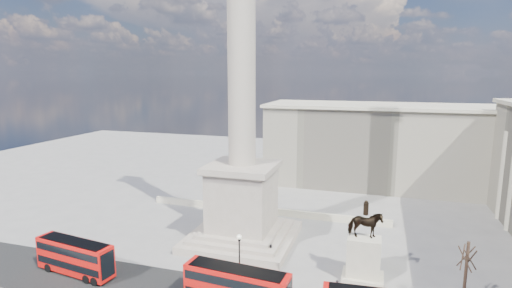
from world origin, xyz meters
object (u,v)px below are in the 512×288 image
object	(u,v)px
red_bus_a	(75,257)
nelsons_column	(242,148)
pedestrian_walking	(337,288)
red_bus_b	(237,288)
victorian_lamp	(239,257)
equestrian_statue	(364,252)
pedestrian_crossing	(271,252)

from	to	relation	value
red_bus_a	nelsons_column	bearing A→B (deg)	51.85
red_bus_a	pedestrian_walking	world-z (taller)	red_bus_a
red_bus_b	victorian_lamp	distance (m)	4.25
nelsons_column	pedestrian_walking	size ratio (longest dim) A/B	30.31
red_bus_b	red_bus_a	bearing A→B (deg)	-178.13
red_bus_b	equestrian_statue	world-z (taller)	equestrian_statue
red_bus_a	victorian_lamp	xyz separation A→B (m)	(18.87, 2.86, 1.42)
nelsons_column	pedestrian_walking	bearing A→B (deg)	-36.22
victorian_lamp	pedestrian_walking	bearing A→B (deg)	8.57
pedestrian_walking	pedestrian_crossing	size ratio (longest dim) A/B	0.85
nelsons_column	pedestrian_crossing	xyz separation A→B (m)	(5.23, -4.38, -11.95)
nelsons_column	pedestrian_crossing	distance (m)	13.76
equestrian_statue	red_bus_b	bearing A→B (deg)	-140.23
nelsons_column	pedestrian_walking	distance (m)	21.12
equestrian_statue	victorian_lamp	bearing A→B (deg)	-155.89
victorian_lamp	equestrian_statue	xyz separation A→B (m)	(12.59, 5.64, -0.29)
nelsons_column	equestrian_statue	size ratio (longest dim) A/B	5.40
equestrian_statue	pedestrian_crossing	world-z (taller)	equestrian_statue
victorian_lamp	pedestrian_crossing	world-z (taller)	victorian_lamp
red_bus_b	equestrian_statue	distance (m)	14.90
victorian_lamp	pedestrian_walking	world-z (taller)	victorian_lamp
pedestrian_walking	pedestrian_crossing	distance (m)	10.52
victorian_lamp	equestrian_statue	world-z (taller)	equestrian_statue
victorian_lamp	red_bus_b	bearing A→B (deg)	-73.27
victorian_lamp	pedestrian_walking	distance (m)	10.68
red_bus_b	pedestrian_walking	size ratio (longest dim) A/B	6.50
nelsons_column	victorian_lamp	world-z (taller)	nelsons_column
red_bus_b	victorian_lamp	xyz separation A→B (m)	(-1.17, 3.88, 1.30)
victorian_lamp	nelsons_column	bearing A→B (deg)	107.70
victorian_lamp	pedestrian_crossing	bearing A→B (deg)	78.75
red_bus_b	nelsons_column	bearing A→B (deg)	112.25
victorian_lamp	red_bus_a	bearing A→B (deg)	-171.39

